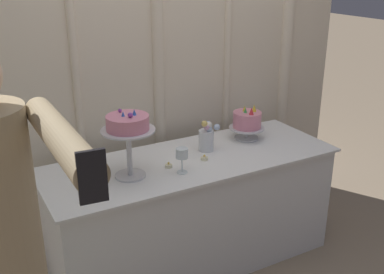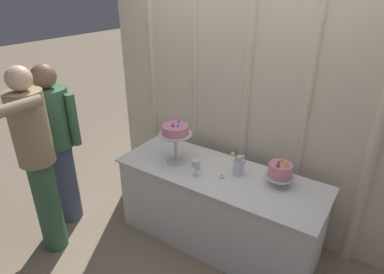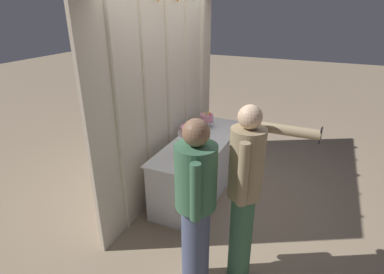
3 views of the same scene
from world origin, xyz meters
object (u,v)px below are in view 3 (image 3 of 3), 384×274
Objects in this scene: guest_man_dark_suit at (196,202)px; guest_girl_blue_dress at (246,189)px; cake_display_nearright at (207,119)px; tealight_near_left at (206,139)px; wine_glass at (207,139)px; tealight_far_left at (199,146)px; cake_display_nearleft at (191,132)px; cake_table at (200,166)px; flower_vase at (200,130)px.

guest_girl_blue_dress is at bearing -56.01° from guest_man_dark_suit.
cake_display_nearright is 0.48m from tealight_near_left.
wine_glass is 0.15m from tealight_far_left.
wine_glass is (0.28, -0.10, -0.18)m from cake_display_nearleft.
guest_man_dark_suit is at bearing 123.99° from guest_girl_blue_dress.
wine_glass is at bearing -157.86° from cake_display_nearright.
cake_display_nearleft is (-0.43, -0.05, 0.67)m from cake_table.
guest_man_dark_suit is at bearing -162.67° from wine_glass.
tealight_far_left is 0.03× the size of guest_girl_blue_dress.
tealight_near_left is at bearing -158.74° from cake_display_nearright.
guest_girl_blue_dress reaches higher than cake_display_nearright.
cake_display_nearright is 1.09× the size of flower_vase.
cake_table is 0.71m from cake_display_nearright.
cake_display_nearleft reaches higher than wine_glass.
cake_table is 12.25× the size of wine_glass.
guest_man_dark_suit is at bearing -159.12° from cake_table.
cake_table is 0.39m from tealight_near_left.
cake_display_nearright is at bearing 18.94° from guest_man_dark_suit.
flower_vase is at bearing 53.77° from tealight_near_left.
tealight_near_left is 1.55m from guest_girl_blue_dress.
cake_display_nearleft is 2.64× the size of wine_glass.
tealight_far_left is at bearing 39.95° from guest_girl_blue_dress.
cake_display_nearright is (0.93, 0.16, -0.17)m from cake_display_nearleft.
guest_man_dark_suit reaches higher than tealight_near_left.
guest_man_dark_suit is (-1.03, -0.51, -0.16)m from cake_display_nearleft.
flower_vase is 4.78× the size of tealight_near_left.
guest_man_dark_suit is at bearing -153.74° from cake_display_nearleft.
flower_vase is 0.13× the size of guest_girl_blue_dress.
flower_vase is (0.30, 0.22, -0.02)m from wine_glass.
cake_table is 8.37× the size of flower_vase.
cake_table is 0.53m from wine_glass.
flower_vase is (-0.35, -0.05, -0.03)m from cake_display_nearright.
cake_display_nearright is 0.14× the size of guest_girl_blue_dress.
guest_girl_blue_dress reaches higher than cake_display_nearleft.
guest_girl_blue_dress reaches higher than guest_man_dark_suit.
flower_vase is 0.14× the size of guest_man_dark_suit.
guest_man_dark_suit reaches higher than flower_vase.
cake_display_nearright is 5.21× the size of tealight_near_left.
cake_display_nearleft is 8.60× the size of tealight_near_left.
cake_display_nearleft is 1.80× the size of flower_vase.
flower_vase is at bearing 19.04° from tealight_far_left.
cake_display_nearleft reaches higher than cake_table.
flower_vase reaches higher than wine_glass.
cake_display_nearleft is at bearing 179.03° from tealight_near_left.
cake_display_nearleft is at bearing -179.54° from tealight_far_left.
flower_vase reaches higher than tealight_far_left.
tealight_far_left is (-0.68, -0.16, -0.12)m from cake_display_nearright.
tealight_near_left is at bearing -2.41° from tealight_far_left.
guest_girl_blue_dress is (-1.37, -0.98, 0.12)m from flower_vase.
guest_girl_blue_dress is at bearing -140.05° from tealight_far_left.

